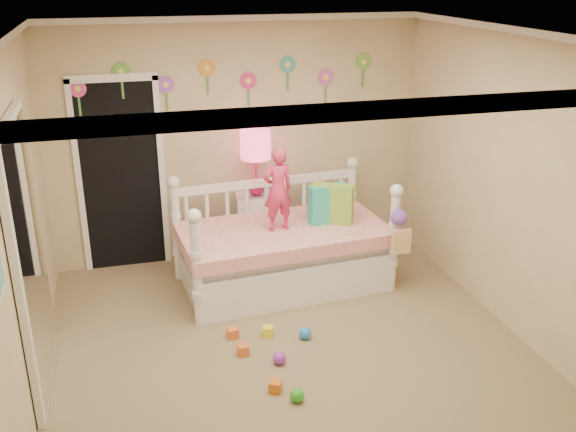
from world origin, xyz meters
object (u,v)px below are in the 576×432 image
object	(u,v)px
table_lamp	(256,153)
nightstand	(257,226)
daybed	(283,233)
child	(278,190)

from	to	relation	value
table_lamp	nightstand	bearing A→B (deg)	90.00
daybed	child	world-z (taller)	child
table_lamp	daybed	bearing A→B (deg)	-81.18
nightstand	table_lamp	bearing A→B (deg)	-84.40
child	nightstand	bearing A→B (deg)	-95.72
child	table_lamp	distance (m)	0.77
nightstand	table_lamp	distance (m)	0.84
child	nightstand	world-z (taller)	child
child	nightstand	size ratio (longest dim) A/B	1.13
child	table_lamp	xyz separation A→B (m)	(-0.05, 0.75, 0.17)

